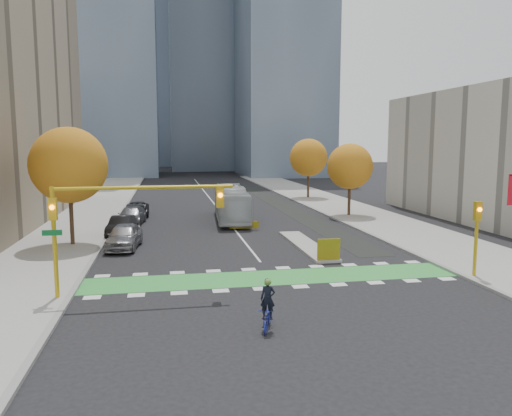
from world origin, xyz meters
name	(u,v)px	position (x,y,z in m)	size (l,w,h in m)	color
ground	(279,285)	(0.00, 0.00, 0.00)	(300.00, 300.00, 0.00)	black
sidewalk_west	(71,227)	(-13.50, 20.00, 0.07)	(7.00, 120.00, 0.15)	gray
sidewalk_east	(371,218)	(13.50, 20.00, 0.07)	(7.00, 120.00, 0.15)	gray
curb_west	(114,225)	(-10.00, 20.00, 0.07)	(0.30, 120.00, 0.16)	gray
curb_east	(336,219)	(10.00, 20.00, 0.07)	(0.30, 120.00, 0.16)	gray
bike_crossing	(273,277)	(0.00, 1.50, 0.01)	(20.00, 3.00, 0.01)	green
centre_line	(210,198)	(0.00, 40.00, 0.01)	(0.15, 70.00, 0.01)	silver
bike_lane_paint	(285,207)	(7.50, 30.00, 0.01)	(2.50, 50.00, 0.01)	black
median_island	(306,245)	(4.00, 9.00, 0.08)	(1.60, 10.00, 0.16)	gray
hazard_board	(329,249)	(4.00, 4.20, 0.80)	(1.40, 0.12, 1.30)	yellow
tower_nw	(102,10)	(-18.00, 90.00, 35.00)	(22.00, 22.00, 70.00)	#47566B
tower_ne	(283,36)	(20.00, 85.00, 30.00)	(18.00, 24.00, 60.00)	#47566B
tower_far	(168,37)	(-4.00, 140.00, 40.00)	(26.00, 26.00, 80.00)	#47566B
tree_west	(69,165)	(-12.00, 12.00, 5.62)	(5.20, 5.20, 8.22)	#332114
tree_east_near	(350,166)	(12.00, 22.00, 4.86)	(4.40, 4.40, 7.08)	#332114
tree_east_far	(309,158)	(12.50, 38.00, 5.24)	(4.80, 4.80, 7.65)	#332114
traffic_signal_west	(112,211)	(-7.93, -0.51, 4.03)	(8.53, 0.56, 5.20)	#BF9914
traffic_signal_east	(477,227)	(10.50, -0.51, 2.73)	(0.35, 0.43, 4.10)	#BF9914
cyclist	(268,313)	(-1.76, -5.75, 0.67)	(1.12, 1.84, 2.01)	navy
bus	(231,203)	(0.38, 21.49, 1.58)	(2.65, 11.33, 3.15)	silver
parked_car_a	(124,236)	(-8.39, 10.52, 0.84)	(1.99, 4.96, 1.69)	gray
parked_car_b	(121,226)	(-9.00, 15.52, 0.74)	(1.58, 4.52, 1.49)	black
parked_car_c	(131,216)	(-8.57, 20.86, 0.76)	(2.12, 5.21, 1.51)	#55565A
parked_car_d	(137,209)	(-8.37, 25.86, 0.68)	(2.25, 4.87, 1.35)	black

